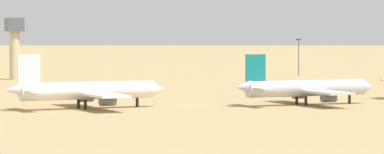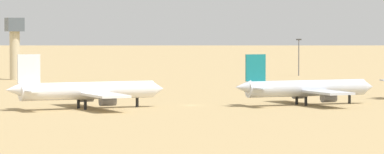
# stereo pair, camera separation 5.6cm
# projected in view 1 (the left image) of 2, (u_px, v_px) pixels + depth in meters

# --- Properties ---
(ground) EXTENTS (4000.00, 4000.00, 0.00)m
(ground) POSITION_uv_depth(u_px,v_px,m) (192.00, 105.00, 239.68)
(ground) COLOR tan
(parked_jet_white_2) EXTENTS (34.07, 28.55, 11.28)m
(parked_jet_white_2) POSITION_uv_depth(u_px,v_px,m) (86.00, 91.00, 229.20)
(parked_jet_white_2) COLOR white
(parked_jet_white_2) RESTS_ON ground
(parked_jet_teal_3) EXTENTS (33.17, 27.77, 10.98)m
(parked_jet_teal_3) POSITION_uv_depth(u_px,v_px,m) (305.00, 88.00, 240.12)
(parked_jet_teal_3) COLOR silver
(parked_jet_teal_3) RESTS_ON ground
(control_tower) EXTENTS (5.20, 5.20, 19.57)m
(control_tower) POSITION_uv_depth(u_px,v_px,m) (15.00, 42.00, 354.62)
(control_tower) COLOR #C6B793
(control_tower) RESTS_ON ground
(light_pole_mid) EXTENTS (1.80, 0.50, 12.63)m
(light_pole_mid) POSITION_uv_depth(u_px,v_px,m) (299.00, 54.00, 383.73)
(light_pole_mid) COLOR #59595E
(light_pole_mid) RESTS_ON ground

